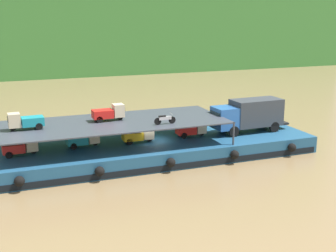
{
  "coord_description": "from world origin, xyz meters",
  "views": [
    {
      "loc": [
        -12.49,
        -36.39,
        12.46
      ],
      "look_at": [
        1.47,
        0.0,
        2.7
      ],
      "focal_mm": 48.09,
      "sensor_mm": 36.0,
      "label": 1
    }
  ],
  "objects_px": {
    "mini_truck_lower_mid": "(139,135)",
    "mini_truck_upper_stern": "(25,121)",
    "cargo_barge": "(153,149)",
    "mini_truck_lower_stern": "(21,147)",
    "mini_truck_lower_fore": "(192,129)",
    "covered_lorry": "(249,114)",
    "mini_truck_lower_aft": "(84,139)",
    "mini_truck_upper_mid": "(109,113)",
    "motorcycle_upper_port": "(165,119)"
  },
  "relations": [
    {
      "from": "mini_truck_lower_mid",
      "to": "motorcycle_upper_port",
      "type": "xyz_separation_m",
      "value": [
        1.61,
        -2.22,
        1.74
      ]
    },
    {
      "from": "cargo_barge",
      "to": "mini_truck_lower_mid",
      "type": "bearing_deg",
      "value": -177.83
    },
    {
      "from": "mini_truck_lower_fore",
      "to": "motorcycle_upper_port",
      "type": "xyz_separation_m",
      "value": [
        -3.53,
        -2.37,
        1.74
      ]
    },
    {
      "from": "cargo_barge",
      "to": "motorcycle_upper_port",
      "type": "height_order",
      "value": "motorcycle_upper_port"
    },
    {
      "from": "mini_truck_lower_fore",
      "to": "mini_truck_upper_stern",
      "type": "xyz_separation_m",
      "value": [
        -14.49,
        -0.06,
        2.0
      ]
    },
    {
      "from": "mini_truck_lower_fore",
      "to": "cargo_barge",
      "type": "bearing_deg",
      "value": -178.37
    },
    {
      "from": "covered_lorry",
      "to": "mini_truck_lower_aft",
      "type": "distance_m",
      "value": 15.64
    },
    {
      "from": "mini_truck_upper_stern",
      "to": "motorcycle_upper_port",
      "type": "bearing_deg",
      "value": -11.92
    },
    {
      "from": "mini_truck_lower_fore",
      "to": "motorcycle_upper_port",
      "type": "height_order",
      "value": "motorcycle_upper_port"
    },
    {
      "from": "mini_truck_lower_aft",
      "to": "mini_truck_upper_mid",
      "type": "relative_size",
      "value": 1.01
    },
    {
      "from": "mini_truck_lower_aft",
      "to": "mini_truck_upper_mid",
      "type": "distance_m",
      "value": 3.1
    },
    {
      "from": "cargo_barge",
      "to": "mini_truck_lower_mid",
      "type": "xyz_separation_m",
      "value": [
        -1.32,
        -0.05,
        1.44
      ]
    },
    {
      "from": "mini_truck_lower_stern",
      "to": "mini_truck_upper_stern",
      "type": "bearing_deg",
      "value": 22.63
    },
    {
      "from": "mini_truck_lower_mid",
      "to": "motorcycle_upper_port",
      "type": "relative_size",
      "value": 1.46
    },
    {
      "from": "mini_truck_lower_mid",
      "to": "mini_truck_upper_stern",
      "type": "xyz_separation_m",
      "value": [
        -9.34,
        0.1,
        2.0
      ]
    },
    {
      "from": "mini_truck_upper_stern",
      "to": "mini_truck_upper_mid",
      "type": "height_order",
      "value": "same"
    },
    {
      "from": "mini_truck_lower_stern",
      "to": "mini_truck_upper_stern",
      "type": "xyz_separation_m",
      "value": [
        0.51,
        0.21,
        2.0
      ]
    },
    {
      "from": "mini_truck_lower_fore",
      "to": "motorcycle_upper_port",
      "type": "distance_m",
      "value": 4.6
    },
    {
      "from": "mini_truck_lower_fore",
      "to": "mini_truck_upper_mid",
      "type": "distance_m",
      "value": 7.83
    },
    {
      "from": "covered_lorry",
      "to": "mini_truck_lower_aft",
      "type": "xyz_separation_m",
      "value": [
        -15.59,
        0.7,
        -1.0
      ]
    },
    {
      "from": "motorcycle_upper_port",
      "to": "covered_lorry",
      "type": "bearing_deg",
      "value": 11.72
    },
    {
      "from": "mini_truck_lower_stern",
      "to": "mini_truck_lower_fore",
      "type": "height_order",
      "value": "same"
    },
    {
      "from": "cargo_barge",
      "to": "mini_truck_lower_mid",
      "type": "height_order",
      "value": "mini_truck_lower_mid"
    },
    {
      "from": "mini_truck_lower_mid",
      "to": "mini_truck_upper_stern",
      "type": "bearing_deg",
      "value": 179.41
    },
    {
      "from": "mini_truck_lower_stern",
      "to": "mini_truck_lower_aft",
      "type": "bearing_deg",
      "value": 5.81
    },
    {
      "from": "covered_lorry",
      "to": "mini_truck_lower_fore",
      "type": "distance_m",
      "value": 5.81
    },
    {
      "from": "cargo_barge",
      "to": "motorcycle_upper_port",
      "type": "bearing_deg",
      "value": -82.62
    },
    {
      "from": "mini_truck_lower_fore",
      "to": "motorcycle_upper_port",
      "type": "relative_size",
      "value": 1.46
    },
    {
      "from": "mini_truck_upper_mid",
      "to": "motorcycle_upper_port",
      "type": "xyz_separation_m",
      "value": [
        4.02,
        -2.96,
        -0.26
      ]
    },
    {
      "from": "cargo_barge",
      "to": "mini_truck_lower_fore",
      "type": "relative_size",
      "value": 10.44
    },
    {
      "from": "mini_truck_lower_aft",
      "to": "covered_lorry",
      "type": "bearing_deg",
      "value": -2.58
    },
    {
      "from": "mini_truck_lower_mid",
      "to": "mini_truck_upper_stern",
      "type": "relative_size",
      "value": 1.0
    },
    {
      "from": "mini_truck_lower_fore",
      "to": "covered_lorry",
      "type": "bearing_deg",
      "value": -4.6
    },
    {
      "from": "mini_truck_lower_stern",
      "to": "mini_truck_upper_mid",
      "type": "distance_m",
      "value": 7.76
    },
    {
      "from": "mini_truck_lower_fore",
      "to": "mini_truck_upper_mid",
      "type": "height_order",
      "value": "mini_truck_upper_mid"
    },
    {
      "from": "covered_lorry",
      "to": "mini_truck_upper_stern",
      "type": "bearing_deg",
      "value": 178.88
    },
    {
      "from": "cargo_barge",
      "to": "mini_truck_lower_stern",
      "type": "relative_size",
      "value": 10.4
    },
    {
      "from": "motorcycle_upper_port",
      "to": "mini_truck_lower_mid",
      "type": "bearing_deg",
      "value": 126.0
    },
    {
      "from": "mini_truck_lower_stern",
      "to": "mini_truck_lower_fore",
      "type": "xyz_separation_m",
      "value": [
        15.0,
        0.28,
        0.0
      ]
    },
    {
      "from": "mini_truck_lower_mid",
      "to": "mini_truck_lower_fore",
      "type": "distance_m",
      "value": 5.15
    },
    {
      "from": "mini_truck_upper_stern",
      "to": "mini_truck_upper_mid",
      "type": "distance_m",
      "value": 6.96
    },
    {
      "from": "covered_lorry",
      "to": "motorcycle_upper_port",
      "type": "distance_m",
      "value": 9.46
    },
    {
      "from": "covered_lorry",
      "to": "mini_truck_lower_aft",
      "type": "relative_size",
      "value": 2.84
    },
    {
      "from": "covered_lorry",
      "to": "mini_truck_upper_stern",
      "type": "distance_m",
      "value": 20.21
    },
    {
      "from": "mini_truck_upper_mid",
      "to": "mini_truck_lower_fore",
      "type": "bearing_deg",
      "value": -4.46
    },
    {
      "from": "cargo_barge",
      "to": "covered_lorry",
      "type": "relative_size",
      "value": 3.67
    },
    {
      "from": "mini_truck_lower_aft",
      "to": "mini_truck_lower_fore",
      "type": "distance_m",
      "value": 9.9
    },
    {
      "from": "mini_truck_lower_fore",
      "to": "mini_truck_lower_stern",
      "type": "bearing_deg",
      "value": -178.94
    },
    {
      "from": "mini_truck_upper_stern",
      "to": "mini_truck_lower_mid",
      "type": "bearing_deg",
      "value": -0.59
    },
    {
      "from": "mini_truck_lower_fore",
      "to": "mini_truck_upper_mid",
      "type": "bearing_deg",
      "value": 175.54
    }
  ]
}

